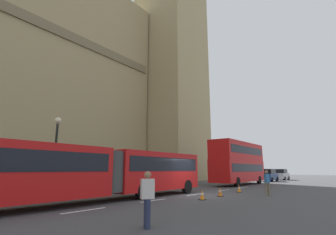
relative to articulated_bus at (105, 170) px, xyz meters
name	(u,v)px	position (x,y,z in m)	size (l,w,h in m)	color
ground_plane	(192,195)	(6.11, -1.99, -1.75)	(160.00, 160.00, 0.00)	#424244
lane_centre_marking	(177,197)	(4.32, -1.99, -1.74)	(25.20, 0.16, 0.01)	silver
articulated_bus	(105,170)	(0.00, 0.00, 0.00)	(16.50, 2.54, 2.90)	red
double_decker_bus	(239,161)	(19.80, 0.00, 0.96)	(10.76, 2.54, 4.90)	red
sedan_lead	(269,175)	(31.36, 0.03, -0.83)	(4.40, 1.86, 1.85)	navy
sedan_trailing	(281,174)	(38.62, -0.02, -0.83)	(4.40, 1.86, 1.85)	#B7B7BC
traffic_cone_west	(202,195)	(4.02, -4.05, -1.46)	(0.36, 0.36, 0.58)	black
traffic_cone_middle	(220,192)	(6.47, -4.01, -1.46)	(0.36, 0.36, 0.58)	black
traffic_cone_east	(239,189)	(10.16, -3.83, -1.46)	(0.36, 0.36, 0.58)	black
street_lamp	(55,150)	(-0.59, 4.51, 1.31)	(0.44, 0.44, 5.27)	black
pedestrian_near_cones	(147,197)	(-3.46, -6.44, -0.83)	(0.47, 0.42, 1.69)	#262D4C
pedestrian_by_kerb	(267,182)	(8.91, -6.38, -0.83)	(0.46, 0.44, 1.69)	#726651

